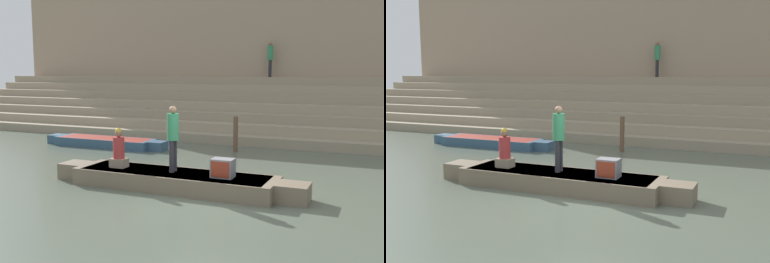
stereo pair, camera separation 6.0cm
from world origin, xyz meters
The scene contains 10 objects.
ground_plane centered at (0.00, 0.00, 0.00)m, with size 120.00×120.00×0.00m, color #566051.
ghat_steps centered at (0.00, 11.03, 0.97)m, with size 36.00×5.41×2.72m.
back_wall centered at (0.00, 13.56, 4.70)m, with size 34.20×1.28×9.47m.
rowboat_main centered at (-1.22, 0.56, 0.23)m, with size 6.86×1.47×0.44m.
person_standing centered at (-1.25, 0.60, 1.42)m, with size 0.30×0.30×1.69m.
person_rowing centered at (-2.82, 0.51, 0.87)m, with size 0.43×0.34×1.06m.
tv_set centered at (0.13, 0.52, 0.67)m, with size 0.54×0.42×0.46m.
moored_boat_shore centered at (-6.59, 5.37, 0.19)m, with size 5.35×1.19×0.35m.
mooring_post centered at (-1.43, 6.34, 0.66)m, with size 0.17×0.17×1.33m, color brown.
person_on_steps centered at (-1.70, 12.57, 3.74)m, with size 0.29×0.29×1.75m.
Camera 2 is at (3.75, -9.54, 2.99)m, focal length 42.00 mm.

